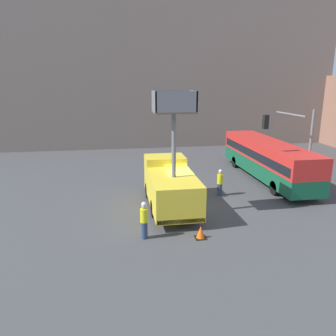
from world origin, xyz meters
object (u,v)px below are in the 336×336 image
city_bus (267,157)px  road_worker_near_truck (144,220)px  traffic_light_pole (294,137)px  traffic_cone_near_truck (201,232)px  utility_truck (170,184)px  road_worker_directing (220,183)px

city_bus → road_worker_near_truck: (-10.49, -8.75, -0.79)m
city_bus → traffic_light_pole: (0.00, -3.61, 2.16)m
city_bus → traffic_cone_near_truck: bearing=156.3°
utility_truck → city_bus: size_ratio=0.58×
utility_truck → traffic_cone_near_truck: (0.82, -4.11, -1.29)m
utility_truck → road_worker_directing: bearing=25.7°
traffic_light_pole → traffic_cone_near_truck: 10.21m
utility_truck → traffic_light_pole: bearing=9.6°
city_bus → traffic_light_pole: 4.21m
utility_truck → traffic_light_pole: size_ratio=1.22×
utility_truck → traffic_light_pole: (8.58, 1.46, 2.32)m
utility_truck → city_bus: (8.57, 5.07, 0.16)m
road_worker_directing → traffic_cone_near_truck: (-2.87, -5.88, -0.62)m
traffic_light_pole → road_worker_near_truck: size_ratio=3.01×
road_worker_near_truck → utility_truck: bearing=164.0°
city_bus → traffic_cone_near_truck: (-7.75, -9.17, -1.45)m
traffic_cone_near_truck → road_worker_directing: bearing=64.0°
utility_truck → traffic_light_pole: utility_truck is taller
road_worker_near_truck → traffic_cone_near_truck: 2.85m
traffic_light_pole → road_worker_near_truck: (-10.49, -5.14, -2.94)m
road_worker_near_truck → road_worker_directing: (5.61, 5.46, -0.05)m
city_bus → road_worker_near_truck: size_ratio=6.40×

